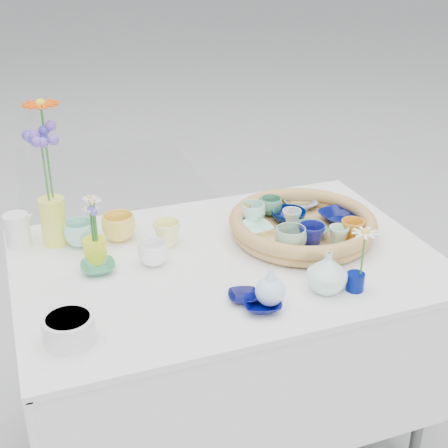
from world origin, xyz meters
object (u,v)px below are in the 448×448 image
object	(u,v)px
tall_vase_yellow	(54,221)
display_table	(226,443)
wicker_tray	(302,225)
bud_vase_seafoam	(327,272)

from	to	relation	value
tall_vase_yellow	display_table	bearing A→B (deg)	-30.24
display_table	tall_vase_yellow	size ratio (longest dim) A/B	8.24
wicker_tray	bud_vase_seafoam	distance (m)	0.33
wicker_tray	tall_vase_yellow	bearing A→B (deg)	163.29
display_table	wicker_tray	distance (m)	0.85
wicker_tray	tall_vase_yellow	distance (m)	0.79
wicker_tray	bud_vase_seafoam	size ratio (longest dim) A/B	4.00
wicker_tray	display_table	bearing A→B (deg)	-169.88
wicker_tray	bud_vase_seafoam	bearing A→B (deg)	-104.81
tall_vase_yellow	bud_vase_seafoam	bearing A→B (deg)	-39.08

